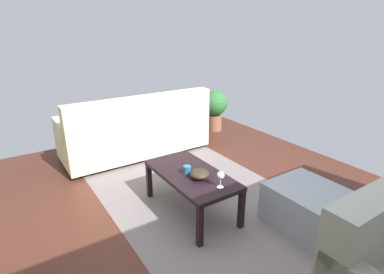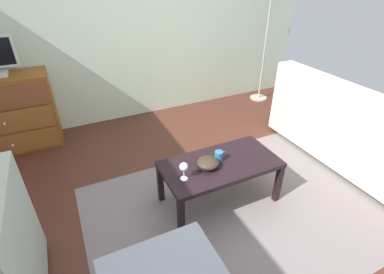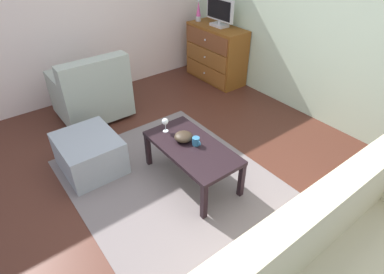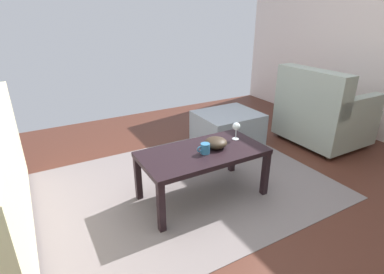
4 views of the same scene
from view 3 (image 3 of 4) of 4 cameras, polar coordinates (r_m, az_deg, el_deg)
The scene contains 13 objects.
ground_plane at distance 3.50m, azimuth -1.41°, elevation -6.70°, with size 5.43×4.84×0.05m, color #47241A.
wall_accent_rear at distance 4.39m, azimuth 23.29°, elevation 18.61°, with size 5.43×0.12×2.51m, color beige.
wall_plain_left at distance 4.95m, azimuth -20.13°, elevation 20.94°, with size 0.12×4.84×2.51m, color beige.
area_rug at distance 3.28m, azimuth -2.18°, elevation -9.60°, with size 2.60×1.90×0.01m, color slate.
dresser at distance 5.39m, azimuth 4.39°, elevation 14.91°, with size 1.05×0.49×0.90m.
tv at distance 5.20m, azimuth 5.08°, elevation 21.78°, with size 0.56×0.18×0.42m.
lava_lamp at distance 5.50m, azimuth 1.19°, elevation 21.89°, with size 0.09×0.09×0.33m.
coffee_table at distance 3.16m, azimuth -0.02°, elevation -2.40°, with size 1.04×0.54×0.44m.
wine_glass at distance 3.29m, azimuth -4.93°, elevation 2.76°, with size 0.07×0.07×0.16m.
mug at distance 3.12m, azimuth 0.76°, elevation -0.78°, with size 0.11×0.08×0.08m.
bowl_decorative at distance 3.19m, azimuth -1.52°, elevation 0.10°, with size 0.19×0.19×0.09m, color #302419.
armchair at distance 4.46m, azimuth -17.78°, elevation 7.59°, with size 0.80×0.89×0.91m.
ottoman at distance 3.60m, azimuth -18.19°, elevation -2.86°, with size 0.70×0.60×0.40m, color gray.
Camera 3 is at (2.12, -1.51, 2.32)m, focal length 29.21 mm.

